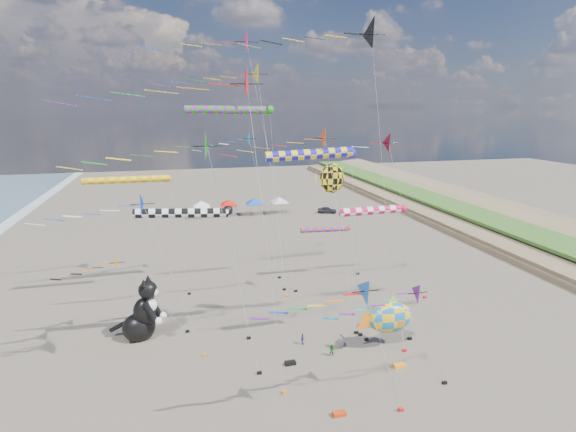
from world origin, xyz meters
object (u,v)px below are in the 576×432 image
Objects in this scene: fish_inflatable at (390,318)px; child_blue at (302,339)px; cat_inflatable at (141,308)px; parked_car at (327,210)px; child_green at (332,350)px; person_adult at (342,341)px.

fish_inflatable is 7.83m from child_blue.
child_blue is at bearing 0.92° from cat_inflatable.
cat_inflatable is 1.62× the size of parked_car.
child_blue is at bearing 161.82° from fish_inflatable.
fish_inflatable is at bearing 1.04° from cat_inflatable.
child_blue is (-7.11, 2.33, -2.31)m from fish_inflatable.
child_blue is 0.27× the size of parked_car.
parked_car is at bearing 9.53° from child_blue.
cat_inflatable is at bearing 162.87° from parked_car.
child_green is 1.06× the size of child_blue.
cat_inflatable is 5.67× the size of child_green.
parked_car is (16.69, 49.55, 0.10)m from child_green.
cat_inflatable is 17.98m from person_adult.
cat_inflatable is at bearing 161.59° from fish_inflatable.
person_adult is 1.44m from child_green.
cat_inflatable is at bearing 171.30° from child_green.
fish_inflatable is 5.70m from child_green.
fish_inflatable is at bearing -26.70° from person_adult.
parked_car is (15.53, 48.73, -0.13)m from person_adult.
child_green reaches higher than child_blue.
cat_inflatable reaches higher than parked_car.
cat_inflatable is 6.01× the size of child_blue.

